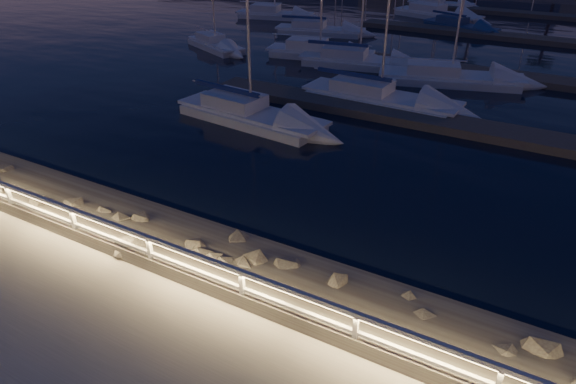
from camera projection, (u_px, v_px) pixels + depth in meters
name	position (u px, v px, depth m)	size (l,w,h in m)	color
ground	(211.00, 291.00, 13.27)	(400.00, 400.00, 0.00)	#ADA69C
harbor_water	(471.00, 60.00, 37.52)	(400.00, 440.00, 0.60)	black
guard_rail	(207.00, 266.00, 12.92)	(44.11, 0.12, 1.06)	silver
riprap	(38.00, 200.00, 17.67)	(32.72, 3.17, 1.51)	slate
floating_docks	(476.00, 49.00, 38.22)	(22.00, 36.00, 0.40)	#564E47
sailboat_a	(317.00, 51.00, 36.56)	(7.80, 3.69, 12.89)	silver
sailboat_b	(248.00, 112.00, 25.46)	(8.31, 3.28, 13.80)	silver
sailboat_c	(376.00, 96.00, 27.77)	(8.66, 2.95, 14.50)	silver
sailboat_e	(215.00, 43.00, 38.90)	(6.30, 4.13, 10.57)	silver
sailboat_f	(356.00, 60.00, 34.48)	(8.29, 3.77, 13.65)	silver
sailboat_g	(447.00, 76.00, 31.11)	(8.83, 4.78, 14.44)	silver
sailboat_i	(273.00, 13.00, 49.96)	(7.73, 3.84, 12.75)	silver
sailboat_j	(318.00, 29.00, 43.49)	(7.73, 3.90, 12.69)	silver
sailboat_k	(435.00, 13.00, 50.10)	(9.05, 4.89, 14.81)	silver
sailboat_m	(439.00, 3.00, 55.64)	(6.99, 2.42, 11.79)	silver
sailboat_n	(459.00, 25.00, 45.07)	(7.01, 4.36, 11.62)	navy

